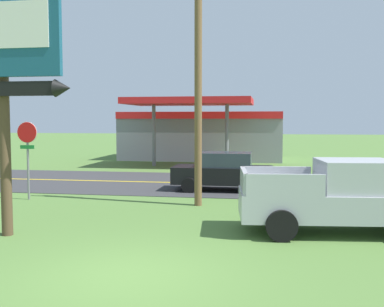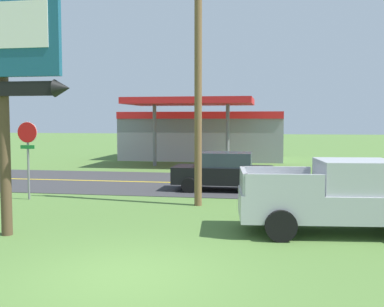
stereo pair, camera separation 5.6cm
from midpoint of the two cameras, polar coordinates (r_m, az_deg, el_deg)
ground_plane at (r=9.34m, az=-8.51°, el=-14.72°), size 180.00×180.00×0.00m
road_asphalt at (r=21.79m, az=2.08°, el=-3.75°), size 140.00×8.00×0.02m
road_centre_line at (r=21.79m, az=2.08°, el=-3.71°), size 126.00×0.20×0.01m
motel_sign at (r=12.77m, az=-22.61°, el=10.47°), size 3.59×0.54×6.44m
stop_sign at (r=18.39m, az=-19.82°, el=0.85°), size 0.80×0.08×2.95m
utility_pole at (r=16.19m, az=0.68°, el=11.21°), size 1.67×0.26×9.45m
gas_station at (r=35.34m, az=1.23°, el=2.45°), size 12.00×11.50×4.40m
pickup_silver_parked_on_lawn at (r=12.91m, az=17.79°, el=-5.18°), size 5.38×2.65×1.96m
car_black_near_lane at (r=19.62m, az=3.86°, el=-2.22°), size 4.20×2.00×1.64m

